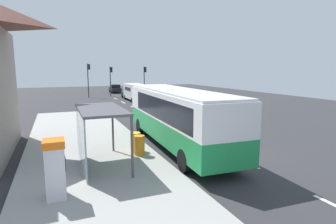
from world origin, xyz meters
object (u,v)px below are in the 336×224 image
traffic_light_median (111,76)px  bus (176,114)px  recycling_bin_yellow (135,142)px  bus_shelter (93,122)px  traffic_light_near_side (145,76)px  traffic_light_far_side (89,75)px  sedan_far (115,88)px  sedan_near (130,93)px  recycling_bin_orange (139,145)px  white_van (135,91)px  ticket_machine (55,168)px

traffic_light_median → bus: bearing=-94.0°
recycling_bin_yellow → bus_shelter: size_ratio=0.24×
recycling_bin_yellow → bus_shelter: bearing=-146.2°
traffic_light_near_side → traffic_light_far_side: (-8.60, 0.80, 0.25)m
bus_shelter → traffic_light_near_side: bearing=68.8°
sedan_far → sedan_near: bearing=-90.0°
recycling_bin_orange → traffic_light_median: traffic_light_median is taller
white_van → sedan_far: size_ratio=1.16×
sedan_near → sedan_far: bearing=90.0°
sedan_near → bus_shelter: (-8.71, -27.86, 1.31)m
traffic_light_near_side → ticket_machine: bearing=-112.0°
ticket_machine → traffic_light_far_side: bearing=81.9°
recycling_bin_orange → traffic_light_far_side: size_ratio=0.19×
white_van → sedan_far: bearing=89.6°
sedan_near → sedan_far: 10.93m
white_van → recycling_bin_yellow: (-6.40, -23.31, -0.69)m
bus → traffic_light_near_side: size_ratio=2.35×
recycling_bin_yellow → traffic_light_median: bearing=81.5°
recycling_bin_orange → bus_shelter: size_ratio=0.24×
sedan_near → traffic_light_near_side: size_ratio=0.94×
recycling_bin_yellow → recycling_bin_orange: bearing=-90.0°
recycling_bin_orange → sedan_near: bearing=76.5°
sedan_far → traffic_light_near_side: bearing=-68.3°
sedan_far → traffic_light_near_side: 8.98m
traffic_light_median → bus_shelter: bearing=-101.9°
bus → ticket_machine: bearing=-144.0°
recycling_bin_yellow → traffic_light_near_side: 30.93m
sedan_near → recycling_bin_orange: (-6.50, -27.08, -0.14)m
sedan_near → recycling_bin_yellow: size_ratio=4.67×
traffic_light_median → bus_shelter: size_ratio=1.17×
sedan_near → sedan_far: same height
bus → ticket_machine: (-6.26, -4.56, -0.67)m
sedan_far → bus_shelter: bearing=-102.7°
traffic_light_near_side → recycling_bin_orange: bearing=-107.9°
sedan_far → ticket_machine: ticket_machine is taller
white_van → traffic_light_far_side: (-5.30, 6.75, 2.05)m
recycling_bin_orange → bus_shelter: 2.75m
traffic_light_far_side → traffic_light_median: (3.51, 0.80, -0.26)m
traffic_light_far_side → traffic_light_median: bearing=12.9°
white_van → recycling_bin_yellow: 24.18m
sedan_far → recycling_bin_yellow: bearing=-99.9°
bus → recycling_bin_yellow: (-2.49, -0.47, -1.19)m
ticket_machine → recycling_bin_orange: size_ratio=2.04×
sedan_near → ticket_machine: (-10.27, -30.47, 0.38)m
traffic_light_near_side → traffic_light_far_side: 8.65m
bus → bus_shelter: 5.10m
sedan_far → ticket_machine: 42.66m
bus → traffic_light_far_side: bearing=92.7°
bus → traffic_light_far_side: (-1.39, 29.59, 1.55)m
recycling_bin_orange → recycling_bin_yellow: (0.00, 0.70, 0.00)m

